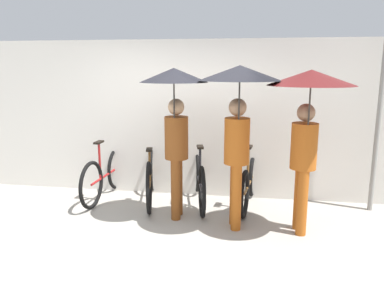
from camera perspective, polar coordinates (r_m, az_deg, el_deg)
name	(u,v)px	position (r m, az deg, el deg)	size (l,w,h in m)	color
ground_plane	(150,246)	(4.61, -6.48, -15.12)	(30.00, 30.00, 0.00)	#9E998E
back_wall	(179,119)	(6.04, -1.92, 3.82)	(10.93, 0.12, 2.49)	silver
parked_bicycle_0	(105,175)	(6.17, -13.08, -4.59)	(0.44, 1.67, 0.99)	black
parked_bicycle_1	(151,176)	(5.89, -6.34, -4.94)	(0.55, 1.74, 1.04)	black
parked_bicycle_2	(199,179)	(5.77, 1.07, -5.35)	(0.55, 1.79, 1.01)	black
parked_bicycle_3	(249,183)	(5.72, 8.68, -5.87)	(0.44, 1.63, 1.02)	black
pedestrian_leading	(175,107)	(4.91, -2.61, 5.63)	(0.88, 0.88, 2.06)	brown
pedestrian_center	(239,104)	(4.59, 7.11, 6.13)	(0.99, 0.99, 2.09)	#B25619
pedestrian_trailing	(308,107)	(4.61, 17.31, 5.42)	(1.01, 1.01, 2.04)	#B25619
awning_pole	(379,120)	(5.89, 26.55, 3.23)	(0.07, 0.07, 2.66)	gray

